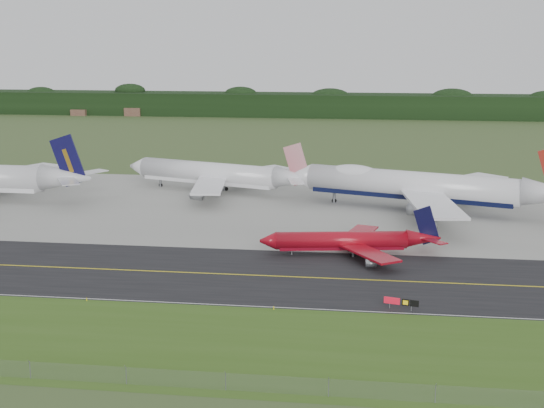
{
  "coord_description": "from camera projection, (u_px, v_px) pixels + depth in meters",
  "views": [
    {
      "loc": [
        10.11,
        -128.27,
        40.08
      ],
      "look_at": [
        -9.84,
        22.0,
        7.07
      ],
      "focal_mm": 50.0,
      "sensor_mm": 36.0,
      "label": 1
    }
  ],
  "objects": [
    {
      "name": "ground",
      "position": [
        311.0,
        271.0,
        134.07
      ],
      "size": [
        600.0,
        600.0,
        0.0
      ],
      "primitive_type": "plane",
      "color": "#384721",
      "rests_on": "ground"
    },
    {
      "name": "taxiway",
      "position": [
        309.0,
        277.0,
        130.2
      ],
      "size": [
        400.0,
        32.0,
        0.02
      ],
      "primitive_type": "cube",
      "color": "black",
      "rests_on": "ground"
    },
    {
      "name": "jet_red_737",
      "position": [
        351.0,
        241.0,
        143.9
      ],
      "size": [
        34.66,
        27.95,
        9.37
      ],
      "color": "maroon",
      "rests_on": "ground"
    },
    {
      "name": "grass_verge",
      "position": [
        289.0,
        349.0,
        100.17
      ],
      "size": [
        400.0,
        30.0,
        0.01
      ],
      "primitive_type": "cube",
      "color": "#365619",
      "rests_on": "ground"
    },
    {
      "name": "apron",
      "position": [
        328.0,
        208.0,
        183.47
      ],
      "size": [
        400.0,
        78.0,
        0.01
      ],
      "primitive_type": "cube",
      "color": "gray",
      "rests_on": "ground"
    },
    {
      "name": "jet_ba_747",
      "position": [
        421.0,
        186.0,
        179.29
      ],
      "size": [
        69.18,
        55.92,
        17.78
      ],
      "color": "white",
      "rests_on": "ground"
    },
    {
      "name": "jet_star_tail",
      "position": [
        218.0,
        174.0,
        201.53
      ],
      "size": [
        54.89,
        44.72,
        14.8
      ],
      "color": "white",
      "rests_on": "ground"
    },
    {
      "name": "horizon_treeline",
      "position": [
        353.0,
        107.0,
        398.07
      ],
      "size": [
        700.0,
        25.0,
        12.0
      ],
      "color": "black",
      "rests_on": "ground"
    },
    {
      "name": "edge_marker_left",
      "position": [
        87.0,
        299.0,
        118.47
      ],
      "size": [
        0.16,
        0.16,
        0.5
      ],
      "primitive_type": "cylinder",
      "color": "yellow",
      "rests_on": "ground"
    },
    {
      "name": "taxiway_centreline",
      "position": [
        309.0,
        277.0,
        130.19
      ],
      "size": [
        400.0,
        0.4,
        0.0
      ],
      "primitive_type": "cube",
      "color": "yellow",
      "rests_on": "taxiway"
    },
    {
      "name": "taxiway_sign",
      "position": [
        401.0,
        302.0,
        114.4
      ],
      "size": [
        5.21,
        1.49,
        1.77
      ],
      "color": "slate",
      "rests_on": "ground"
    },
    {
      "name": "perimeter_fence",
      "position": [
        277.0,
        385.0,
        87.35
      ],
      "size": [
        320.0,
        0.1,
        320.0
      ],
      "color": "slate",
      "rests_on": "ground"
    },
    {
      "name": "edge_marker_center",
      "position": [
        274.0,
        308.0,
        114.67
      ],
      "size": [
        0.16,
        0.16,
        0.5
      ],
      "primitive_type": "cylinder",
      "color": "yellow",
      "rests_on": "ground"
    },
    {
      "name": "taxiway_edge_line",
      "position": [
        300.0,
        308.0,
        115.18
      ],
      "size": [
        400.0,
        0.25,
        0.0
      ],
      "primitive_type": "cube",
      "color": "silver",
      "rests_on": "taxiway"
    }
  ]
}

